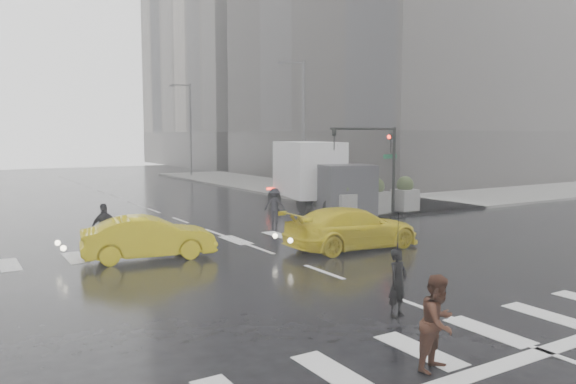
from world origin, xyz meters
TOP-DOWN VIEW (x-y plane):
  - ground at (0.00, 0.00)m, footprint 120.00×120.00m
  - sidewalk_ne at (19.50, 17.50)m, footprint 35.00×35.00m
  - building_ne_far at (29.00, 56.00)m, footprint 26.05×26.05m
  - road_markings at (0.00, 0.00)m, footprint 18.00×48.00m
  - traffic_signal_pole at (9.01, 8.01)m, footprint 4.45×0.42m
  - street_lamp_near at (10.87, 18.00)m, footprint 2.15×0.22m
  - street_lamp_far at (10.87, 38.00)m, footprint 2.15×0.22m
  - planter_west at (7.00, 8.20)m, footprint 1.10×1.10m
  - planter_mid at (9.00, 8.20)m, footprint 1.10×1.10m
  - planter_east at (11.00, 8.20)m, footprint 1.10×1.10m
  - pedestrian_black at (-0.93, -4.22)m, footprint 1.17×1.19m
  - pedestrian_brown at (-2.36, -6.80)m, footprint 0.97×0.85m
  - pedestrian_far_a at (-4.91, 6.34)m, footprint 1.08×0.73m
  - pedestrian_far_b at (3.63, 9.16)m, footprint 1.16×1.12m
  - taxi_mid at (-3.91, 4.56)m, footprint 4.52×2.21m
  - taxi_rear at (2.89, 2.32)m, footprint 4.65×2.28m
  - box_truck at (7.50, 11.18)m, footprint 2.62×7.00m

SIDE VIEW (x-z plane):
  - ground at x=0.00m, z-range 0.00..0.00m
  - road_markings at x=0.00m, z-range 0.00..0.01m
  - sidewalk_ne at x=19.50m, z-range 0.00..0.15m
  - taxi_mid at x=-3.91m, z-range 0.00..1.43m
  - taxi_rear at x=2.89m, z-range 0.00..1.50m
  - pedestrian_far_b at x=3.63m, z-range 0.00..1.61m
  - pedestrian_brown at x=-2.36m, z-range 0.00..1.71m
  - pedestrian_far_a at x=-4.91m, z-range 0.00..1.73m
  - planter_west at x=7.00m, z-range 0.08..1.88m
  - planter_mid at x=9.00m, z-range 0.08..1.88m
  - planter_east at x=11.00m, z-range 0.08..1.88m
  - pedestrian_black at x=-0.93m, z-range 0.43..2.86m
  - box_truck at x=7.50m, z-range 0.13..3.84m
  - traffic_signal_pole at x=9.01m, z-range 0.97..5.47m
  - street_lamp_near at x=10.87m, z-range 0.45..9.45m
  - street_lamp_far at x=10.87m, z-range 0.45..9.45m
  - building_ne_far at x=29.00m, z-range -1.73..34.27m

